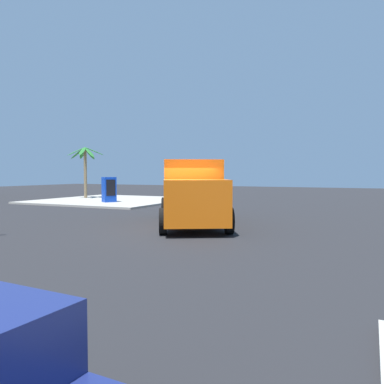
{
  "coord_description": "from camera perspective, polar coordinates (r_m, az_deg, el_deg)",
  "views": [
    {
      "loc": [
        -13.03,
        -6.71,
        2.3
      ],
      "look_at": [
        2.23,
        0.45,
        1.46
      ],
      "focal_mm": 35.93,
      "sensor_mm": 36.0,
      "label": 1
    }
  ],
  "objects": [
    {
      "name": "delivery_truck",
      "position": [
        17.46,
        -0.14,
        0.17
      ],
      "size": [
        7.96,
        5.95,
        2.84
      ],
      "color": "orange",
      "rests_on": "ground"
    },
    {
      "name": "palm_tree_far",
      "position": [
        34.39,
        -15.6,
        4.33
      ],
      "size": [
        2.87,
        2.83,
        4.39
      ],
      "color": "#7A6647",
      "rests_on": "sidewalk_corner_far"
    },
    {
      "name": "sidewalk_corner_far",
      "position": [
        31.68,
        -11.69,
        -1.24
      ],
      "size": [
        10.8,
        10.8,
        0.14
      ],
      "primitive_type": "cube",
      "color": "#9E998E",
      "rests_on": "ground"
    },
    {
      "name": "vending_machine_red",
      "position": [
        29.08,
        -12.21,
        0.37
      ],
      "size": [
        1.16,
        1.12,
        1.85
      ],
      "color": "#0F38B2",
      "rests_on": "sidewalk_corner_far"
    },
    {
      "name": "ground_plane",
      "position": [
        14.84,
        -2.09,
        -6.06
      ],
      "size": [
        100.0,
        100.0,
        0.0
      ],
      "primitive_type": "plane",
      "color": "black"
    }
  ]
}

